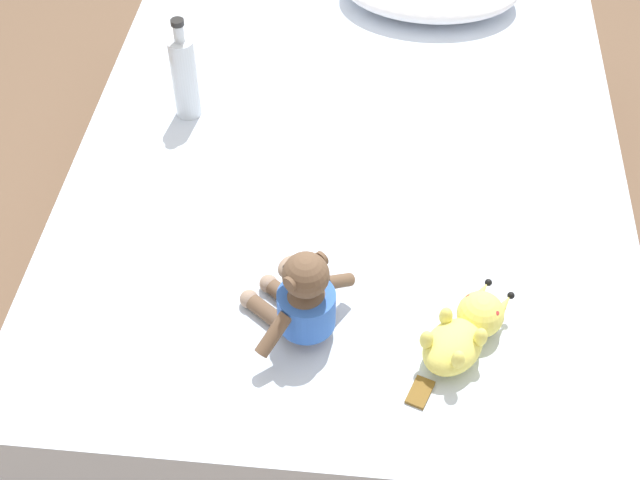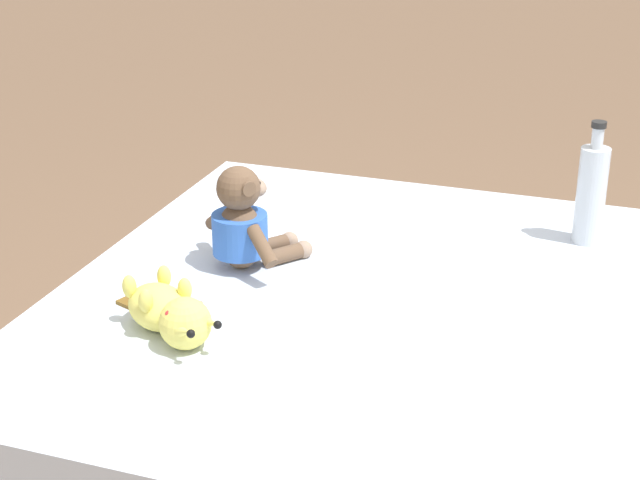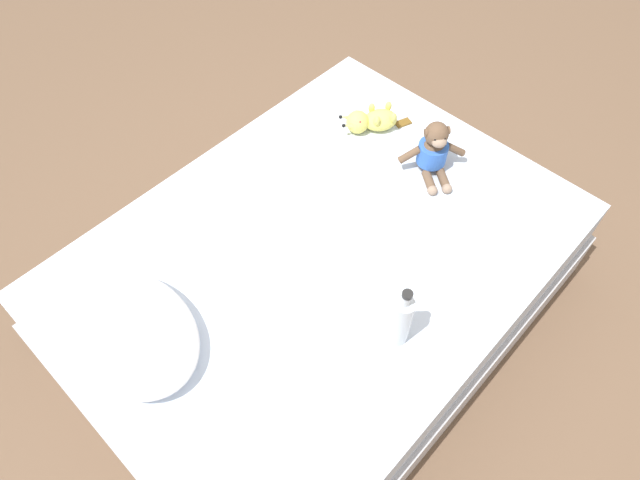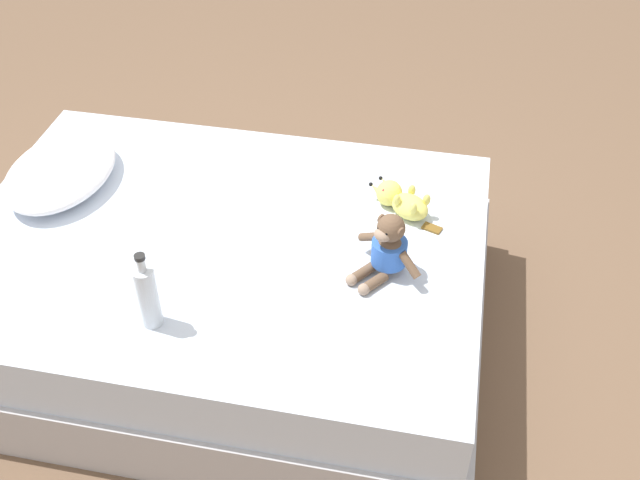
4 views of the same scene
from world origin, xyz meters
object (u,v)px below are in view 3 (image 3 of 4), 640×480
object	(u,v)px
bed	(320,282)
plush_monkey	(434,152)
glass_bottle	(401,320)
pillow	(130,331)
plush_yellow_creature	(371,120)

from	to	relation	value
bed	plush_monkey	distance (m)	0.70
plush_monkey	glass_bottle	world-z (taller)	glass_bottle
plush_monkey	glass_bottle	bearing A→B (deg)	118.93
plush_monkey	glass_bottle	distance (m)	0.80
pillow	glass_bottle	world-z (taller)	glass_bottle
bed	glass_bottle	bearing A→B (deg)	168.59
bed	pillow	distance (m)	0.79
bed	pillow	xyz separation A→B (m)	(0.19, 0.70, 0.31)
plush_monkey	plush_yellow_creature	world-z (taller)	plush_monkey
bed	pillow	size ratio (longest dim) A/B	3.51
glass_bottle	bed	bearing A→B (deg)	-11.41
bed	plush_yellow_creature	bearing A→B (deg)	-65.44
bed	plush_monkey	world-z (taller)	plush_monkey
pillow	plush_monkey	distance (m)	1.34
bed	glass_bottle	world-z (taller)	glass_bottle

